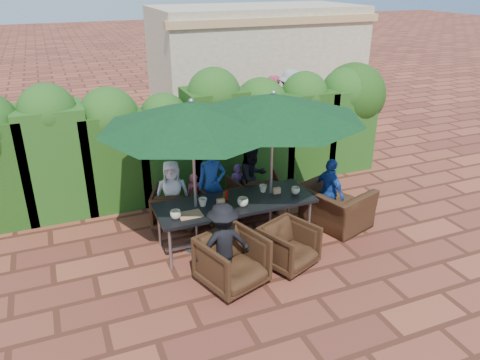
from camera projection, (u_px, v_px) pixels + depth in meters
name	position (u px, v px, depth m)	size (l,w,h in m)	color
ground	(234.00, 245.00, 7.64)	(80.00, 80.00, 0.00)	brown
dining_table	(235.00, 205.00, 7.45)	(2.54, 0.90, 0.75)	black
umbrella_left	(192.00, 115.00, 6.67)	(2.74, 2.74, 2.46)	gray
umbrella_right	(273.00, 106.00, 7.12)	(2.86, 2.86, 2.46)	gray
chair_far_left	(174.00, 205.00, 8.13)	(0.72, 0.68, 0.74)	black
chair_far_mid	(220.00, 200.00, 8.32)	(0.72, 0.68, 0.75)	black
chair_far_right	(260.00, 189.00, 8.77)	(0.69, 0.64, 0.71)	black
chair_near_left	(232.00, 259.00, 6.53)	(0.81, 0.76, 0.83)	black
chair_near_right	(289.00, 244.00, 6.98)	(0.71, 0.67, 0.73)	black
chair_end_right	(335.00, 200.00, 8.07)	(1.10, 0.72, 0.96)	black
adult_far_left	(172.00, 194.00, 8.00)	(0.60, 0.35, 1.21)	silver
adult_far_mid	(212.00, 185.00, 8.15)	(0.50, 0.41, 1.38)	#1E47A3
adult_far_right	(253.00, 177.00, 8.61)	(0.60, 0.37, 1.25)	black
adult_near_left	(223.00, 243.00, 6.54)	(0.78, 0.36, 1.22)	black
adult_end_right	(330.00, 192.00, 8.10)	(0.70, 0.35, 1.20)	#1E47A3
child_left	(195.00, 197.00, 8.28)	(0.31, 0.25, 0.87)	#ED5383
child_right	(238.00, 187.00, 8.69)	(0.31, 0.25, 0.86)	#7C499F
pedestrian_a	(226.00, 115.00, 11.33)	(1.70, 0.61, 1.82)	green
pedestrian_b	(271.00, 110.00, 11.93)	(0.83, 0.51, 1.74)	#ED5383
pedestrian_c	(290.00, 107.00, 11.88)	(1.21, 0.56, 1.89)	gray
cup_a	(176.00, 215.00, 6.89)	(0.16, 0.16, 0.13)	beige
cup_b	(203.00, 202.00, 7.26)	(0.14, 0.14, 0.13)	beige
cup_c	(243.00, 202.00, 7.25)	(0.17, 0.17, 0.14)	beige
cup_d	(263.00, 188.00, 7.72)	(0.13, 0.13, 0.12)	beige
cup_e	(295.00, 190.00, 7.66)	(0.14, 0.14, 0.11)	beige
ketchup_bottle	(227.00, 195.00, 7.43)	(0.04, 0.04, 0.17)	#B20C0A
sauce_bottle	(224.00, 197.00, 7.38)	(0.04, 0.04, 0.17)	#4C230C
serving_tray	(190.00, 215.00, 7.00)	(0.35, 0.25, 0.02)	#AF7F55
number_block_left	(221.00, 202.00, 7.30)	(0.12, 0.06, 0.10)	tan
number_block_right	(277.00, 191.00, 7.67)	(0.12, 0.06, 0.10)	tan
hedge_wall	(180.00, 130.00, 9.00)	(9.10, 1.60, 2.45)	black
building	(256.00, 62.00, 14.11)	(6.20, 3.08, 3.20)	beige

